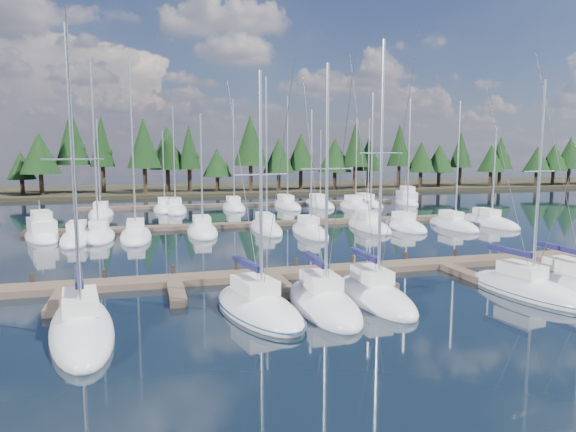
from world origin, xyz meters
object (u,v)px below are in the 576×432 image
object	(u,v)px
front_sailboat_3	(374,295)
motor_yacht_left	(42,233)
front_sailboat_2	(323,303)
front_sailboat_4	(526,289)
motor_yacht_right	(406,200)
front_sailboat_1	(258,308)
main_dock	(362,271)
front_sailboat_0	(82,327)

from	to	relation	value
front_sailboat_3	motor_yacht_left	distance (m)	33.57
front_sailboat_2	front_sailboat_3	size ratio (longest dim) A/B	0.91
front_sailboat_3	front_sailboat_4	bearing A→B (deg)	-7.25
motor_yacht_right	front_sailboat_1	bearing A→B (deg)	-125.56
front_sailboat_4	front_sailboat_1	bearing A→B (deg)	177.42
front_sailboat_2	motor_yacht_right	distance (m)	54.27
main_dock	motor_yacht_left	bearing A→B (deg)	138.30
main_dock	motor_yacht_right	world-z (taller)	motor_yacht_right
front_sailboat_3	front_sailboat_0	bearing A→B (deg)	-175.31
front_sailboat_3	motor_yacht_right	distance (m)	52.26
front_sailboat_1	front_sailboat_2	distance (m)	3.38
front_sailboat_1	front_sailboat_4	world-z (taller)	front_sailboat_4
front_sailboat_4	motor_yacht_right	xyz separation A→B (m)	(17.48, 46.34, 0.20)
main_dock	motor_yacht_right	bearing A→B (deg)	58.27
main_dock	front_sailboat_0	distance (m)	17.78
front_sailboat_1	motor_yacht_left	size ratio (longest dim) A/B	1.41
main_dock	front_sailboat_3	world-z (taller)	front_sailboat_3
main_dock	front_sailboat_4	distance (m)	9.77
front_sailboat_1	front_sailboat_2	size ratio (longest dim) A/B	0.96
front_sailboat_2	motor_yacht_left	world-z (taller)	front_sailboat_2
front_sailboat_4	motor_yacht_left	world-z (taller)	front_sailboat_4
front_sailboat_0	front_sailboat_1	size ratio (longest dim) A/B	1.11
front_sailboat_2	motor_yacht_right	world-z (taller)	front_sailboat_2
main_dock	front_sailboat_4	size ratio (longest dim) A/B	3.52
front_sailboat_2	front_sailboat_4	bearing A→B (deg)	-3.08
front_sailboat_1	main_dock	bearing A→B (deg)	37.04
main_dock	front_sailboat_1	world-z (taller)	front_sailboat_1
front_sailboat_4	motor_yacht_left	distance (m)	40.35
front_sailboat_1	motor_yacht_left	bearing A→B (deg)	118.73
front_sailboat_1	front_sailboat_3	distance (m)	6.47
main_dock	front_sailboat_2	distance (m)	7.96
front_sailboat_4	front_sailboat_0	bearing A→B (deg)	-179.79
main_dock	front_sailboat_4	world-z (taller)	front_sailboat_4
front_sailboat_0	front_sailboat_2	world-z (taller)	front_sailboat_0
main_dock	front_sailboat_1	distance (m)	10.35
front_sailboat_2	motor_yacht_left	distance (m)	32.12
front_sailboat_2	front_sailboat_4	xyz separation A→B (m)	(11.78, -0.63, 0.00)
front_sailboat_1	front_sailboat_4	size ratio (longest dim) A/B	1.00
front_sailboat_1	front_sailboat_4	distance (m)	15.18
front_sailboat_0	front_sailboat_3	bearing A→B (deg)	4.69
front_sailboat_0	front_sailboat_4	bearing A→B (deg)	0.21
motor_yacht_left	motor_yacht_right	distance (m)	50.92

